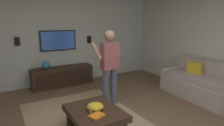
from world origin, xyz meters
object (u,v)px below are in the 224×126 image
coffee_table (95,116)px  media_console (63,76)px  couch (202,85)px  book (97,116)px  tv (58,40)px  person_standing (109,64)px  remote_black (94,107)px  wall_speaker_left (89,40)px  vase_round (46,65)px  wall_speaker_right (17,41)px  remote_white (91,111)px  bowl (95,107)px

coffee_table → media_console: 2.64m
couch → book: 2.96m
tv → person_standing: 2.13m
person_standing → remote_black: size_ratio=10.93×
wall_speaker_left → vase_round: bearing=100.1°
couch → wall_speaker_right: (2.88, 3.68, 1.00)m
media_console → remote_white: media_console is taller
wall_speaker_left → person_standing: bearing=167.2°
wall_speaker_left → wall_speaker_right: (0.00, 2.04, 0.05)m
tv → bowl: 3.00m
tv → remote_white: size_ratio=6.78×
bowl → remote_white: size_ratio=1.79×
tv → remote_white: (-2.88, 0.34, -0.88)m
media_console → tv: 1.04m
person_standing → vase_round: (1.80, 0.95, -0.27)m
vase_round → bowl: bearing=-175.8°
couch → media_console: couch is taller
remote_black → person_standing: bearing=-159.0°
vase_round → wall_speaker_left: (0.25, -1.41, 0.60)m
bowl → vase_round: (2.63, 0.19, 0.20)m
tv → wall_speaker_left: (0.01, -0.97, -0.02)m
wall_speaker_right → wall_speaker_left: bearing=-90.0°
couch → wall_speaker_right: bearing=-35.2°
coffee_table → book: 0.27m
media_console → tv: size_ratio=1.67×
person_standing → bowl: person_standing is taller
bowl → remote_white: bearing=93.6°
couch → wall_speaker_left: bearing=-57.4°
bowl → wall_speaker_left: (2.89, -1.22, 0.80)m
remote_black → wall_speaker_right: wall_speaker_right is taller
couch → book: bearing=7.4°
couch → coffee_table: couch is taller
vase_round → wall_speaker_right: 0.94m
remote_white → remote_black: size_ratio=1.00×
media_console → wall_speaker_right: size_ratio=7.73×
coffee_table → wall_speaker_left: bearing=-23.1°
coffee_table → media_console: (2.62, -0.25, -0.02)m
wall_speaker_right → tv: bearing=-90.7°
remote_black → wall_speaker_right: size_ratio=0.68×
coffee_table → wall_speaker_right: bearing=15.7°
remote_white → wall_speaker_right: (2.89, 0.73, 0.91)m
tv → vase_round: size_ratio=4.62×
coffee_table → wall_speaker_right: (2.88, 0.81, 1.02)m
tv → remote_white: tv is taller
media_console → vase_round: size_ratio=7.73×
coffee_table → person_standing: 1.29m
media_console → wall_speaker_right: (0.25, 1.06, 1.04)m
wall_speaker_right → couch: bearing=-128.1°
remote_white → remote_black: same height
couch → coffee_table: bearing=2.8°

